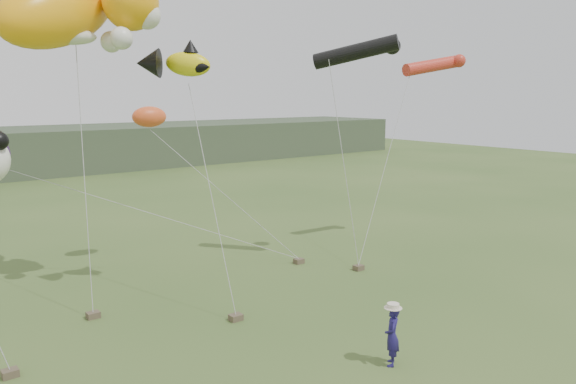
{
  "coord_description": "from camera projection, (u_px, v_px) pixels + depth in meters",
  "views": [
    {
      "loc": [
        -9.87,
        -10.99,
        7.13
      ],
      "look_at": [
        1.0,
        3.0,
        4.04
      ],
      "focal_mm": 35.0,
      "sensor_mm": 36.0,
      "label": 1
    }
  ],
  "objects": [
    {
      "name": "sandbag_anchors",
      "position": [
        221.0,
        299.0,
        19.49
      ],
      "size": [
        13.75,
        3.87,
        0.2
      ],
      "color": "brown",
      "rests_on": "ground"
    },
    {
      "name": "cat_kite",
      "position": [
        74.0,
        9.0,
        18.54
      ],
      "size": [
        6.73,
        4.77,
        3.75
      ],
      "color": "#F3A00D",
      "rests_on": "ground"
    },
    {
      "name": "tube_kites",
      "position": [
        396.0,
        57.0,
        24.11
      ],
      "size": [
        8.24,
        3.21,
        1.56
      ],
      "color": "black",
      "rests_on": "ground"
    },
    {
      "name": "festival_attendant",
      "position": [
        392.0,
        336.0,
        14.87
      ],
      "size": [
        0.7,
        0.69,
        1.63
      ],
      "primitive_type": "imported",
      "rotation": [
        0.0,
        0.0,
        3.89
      ],
      "color": "navy",
      "rests_on": "ground"
    },
    {
      "name": "ground",
      "position": [
        325.0,
        352.0,
        15.74
      ],
      "size": [
        120.0,
        120.0,
        0.0
      ],
      "primitive_type": "plane",
      "color": "#385123",
      "rests_on": "ground"
    },
    {
      "name": "fish_kite",
      "position": [
        174.0,
        63.0,
        18.86
      ],
      "size": [
        2.74,
        1.8,
        1.31
      ],
      "color": "yellow",
      "rests_on": "ground"
    },
    {
      "name": "misc_kites",
      "position": [
        91.0,
        131.0,
        22.01
      ],
      "size": [
        6.64,
        2.23,
        2.31
      ],
      "color": "#E25325",
      "rests_on": "ground"
    }
  ]
}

